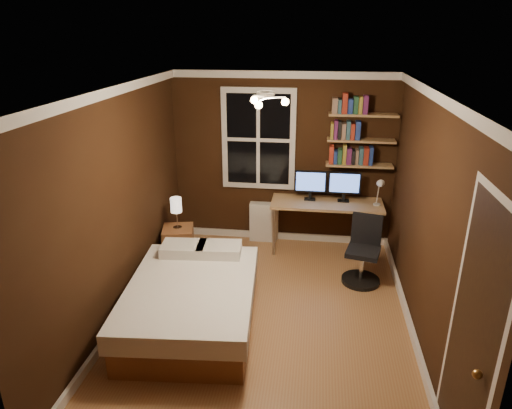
# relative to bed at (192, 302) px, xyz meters

# --- Properties ---
(floor) EXTENTS (4.20, 4.20, 0.00)m
(floor) POSITION_rel_bed_xyz_m (0.78, 0.21, -0.27)
(floor) COLOR #8F5D39
(floor) RESTS_ON ground
(wall_back) EXTENTS (3.20, 0.04, 2.50)m
(wall_back) POSITION_rel_bed_xyz_m (0.78, 2.31, 0.98)
(wall_back) COLOR black
(wall_back) RESTS_ON ground
(wall_left) EXTENTS (0.04, 4.20, 2.50)m
(wall_left) POSITION_rel_bed_xyz_m (-0.82, 0.21, 0.98)
(wall_left) COLOR black
(wall_left) RESTS_ON ground
(wall_right) EXTENTS (0.04, 4.20, 2.50)m
(wall_right) POSITION_rel_bed_xyz_m (2.38, 0.21, 0.98)
(wall_right) COLOR black
(wall_right) RESTS_ON ground
(ceiling) EXTENTS (3.20, 4.20, 0.02)m
(ceiling) POSITION_rel_bed_xyz_m (0.78, 0.21, 2.23)
(ceiling) COLOR white
(ceiling) RESTS_ON wall_back
(window) EXTENTS (1.06, 0.06, 1.46)m
(window) POSITION_rel_bed_xyz_m (0.43, 2.27, 1.28)
(window) COLOR silver
(window) RESTS_ON wall_back
(door) EXTENTS (0.03, 0.82, 2.05)m
(door) POSITION_rel_bed_xyz_m (2.37, -1.34, 0.76)
(door) COLOR black
(door) RESTS_ON ground
(door_knob) EXTENTS (0.06, 0.06, 0.06)m
(door_knob) POSITION_rel_bed_xyz_m (2.33, -1.64, 0.73)
(door_knob) COLOR #B6803D
(door_knob) RESTS_ON door
(ceiling_fixture) EXTENTS (0.44, 0.44, 0.18)m
(ceiling_fixture) POSITION_rel_bed_xyz_m (0.78, 0.11, 2.13)
(ceiling_fixture) COLOR beige
(ceiling_fixture) RESTS_ON ceiling
(bookshelf_lower) EXTENTS (0.92, 0.22, 0.03)m
(bookshelf_lower) POSITION_rel_bed_xyz_m (1.86, 2.19, 0.98)
(bookshelf_lower) COLOR tan
(bookshelf_lower) RESTS_ON wall_back
(books_row_lower) EXTENTS (0.60, 0.16, 0.23)m
(books_row_lower) POSITION_rel_bed_xyz_m (1.86, 2.19, 1.11)
(books_row_lower) COLOR maroon
(books_row_lower) RESTS_ON bookshelf_lower
(bookshelf_middle) EXTENTS (0.92, 0.22, 0.03)m
(bookshelf_middle) POSITION_rel_bed_xyz_m (1.86, 2.19, 1.33)
(bookshelf_middle) COLOR tan
(bookshelf_middle) RESTS_ON wall_back
(books_row_middle) EXTENTS (0.42, 0.16, 0.23)m
(books_row_middle) POSITION_rel_bed_xyz_m (1.86, 2.19, 1.46)
(books_row_middle) COLOR navy
(books_row_middle) RESTS_ON bookshelf_middle
(bookshelf_upper) EXTENTS (0.92, 0.22, 0.03)m
(bookshelf_upper) POSITION_rel_bed_xyz_m (1.86, 2.19, 1.68)
(bookshelf_upper) COLOR tan
(bookshelf_upper) RESTS_ON wall_back
(books_row_upper) EXTENTS (0.42, 0.16, 0.23)m
(books_row_upper) POSITION_rel_bed_xyz_m (1.86, 2.19, 1.81)
(books_row_upper) COLOR #214E32
(books_row_upper) RESTS_ON bookshelf_upper
(bed) EXTENTS (1.47, 1.94, 0.63)m
(bed) POSITION_rel_bed_xyz_m (0.00, 0.00, 0.00)
(bed) COLOR brown
(bed) RESTS_ON ground
(nightstand) EXTENTS (0.48, 0.48, 0.50)m
(nightstand) POSITION_rel_bed_xyz_m (-0.56, 1.37, -0.02)
(nightstand) COLOR brown
(nightstand) RESTS_ON ground
(bedside_lamp) EXTENTS (0.15, 0.15, 0.44)m
(bedside_lamp) POSITION_rel_bed_xyz_m (-0.56, 1.37, 0.45)
(bedside_lamp) COLOR #F4E6CF
(bedside_lamp) RESTS_ON nightstand
(radiator) EXTENTS (0.40, 0.14, 0.60)m
(radiator) POSITION_rel_bed_xyz_m (0.51, 2.20, 0.03)
(radiator) COLOR silver
(radiator) RESTS_ON ground
(desk) EXTENTS (1.56, 0.59, 0.74)m
(desk) POSITION_rel_bed_xyz_m (1.44, 1.99, 0.41)
(desk) COLOR tan
(desk) RESTS_ON ground
(monitor_left) EXTENTS (0.46, 0.12, 0.43)m
(monitor_left) POSITION_rel_bed_xyz_m (1.20, 2.07, 0.69)
(monitor_left) COLOR black
(monitor_left) RESTS_ON desk
(monitor_right) EXTENTS (0.46, 0.12, 0.43)m
(monitor_right) POSITION_rel_bed_xyz_m (1.67, 2.07, 0.69)
(monitor_right) COLOR black
(monitor_right) RESTS_ON desk
(desk_lamp) EXTENTS (0.14, 0.32, 0.44)m
(desk_lamp) POSITION_rel_bed_xyz_m (2.12, 1.90, 0.69)
(desk_lamp) COLOR silver
(desk_lamp) RESTS_ON desk
(office_chair) EXTENTS (0.48, 0.48, 0.87)m
(office_chair) POSITION_rel_bed_xyz_m (1.90, 1.17, 0.05)
(office_chair) COLOR black
(office_chair) RESTS_ON ground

